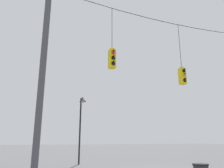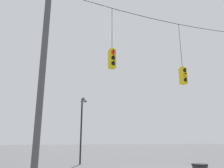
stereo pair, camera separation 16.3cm
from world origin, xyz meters
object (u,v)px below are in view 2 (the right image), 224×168
(utility_pole_left, at_px, (42,70))
(street_lamp, at_px, (83,113))
(traffic_light_over_intersection, at_px, (112,58))
(traffic_light_near_right_pole, at_px, (183,75))

(utility_pole_left, distance_m, street_lamp, 6.76)
(utility_pole_left, relative_size, street_lamp, 2.01)
(traffic_light_over_intersection, distance_m, traffic_light_near_right_pole, 4.57)
(traffic_light_near_right_pole, bearing_deg, utility_pole_left, -180.00)
(street_lamp, bearing_deg, traffic_light_over_intersection, -88.63)
(utility_pole_left, xyz_separation_m, street_lamp, (3.33, 5.77, -1.17))
(traffic_light_over_intersection, xyz_separation_m, traffic_light_near_right_pole, (4.55, 0.00, -0.45))
(utility_pole_left, height_order, street_lamp, utility_pole_left)
(utility_pole_left, distance_m, traffic_light_near_right_pole, 8.04)
(utility_pole_left, height_order, traffic_light_over_intersection, utility_pole_left)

